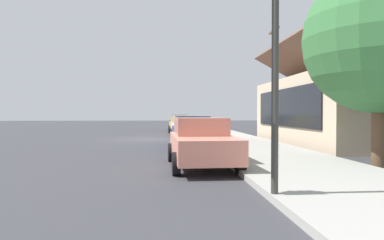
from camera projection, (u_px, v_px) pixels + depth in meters
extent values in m
plane|color=#38383D|center=(144.00, 139.00, 23.02)|extent=(120.00, 120.00, 0.00)
cube|color=#A3A099|center=(226.00, 138.00, 23.45)|extent=(60.00, 4.20, 0.16)
cube|color=#2D3035|center=(179.00, 124.00, 35.02)|extent=(4.68, 1.90, 0.70)
cube|color=#27292D|center=(179.00, 117.00, 35.47)|extent=(2.25, 1.66, 0.56)
cylinder|color=black|center=(189.00, 128.00, 33.65)|extent=(0.66, 0.22, 0.66)
cylinder|color=black|center=(170.00, 128.00, 33.52)|extent=(0.66, 0.22, 0.66)
cylinder|color=black|center=(187.00, 127.00, 36.53)|extent=(0.66, 0.22, 0.66)
cylinder|color=black|center=(170.00, 127.00, 36.40)|extent=(0.66, 0.22, 0.66)
cube|color=gold|center=(181.00, 126.00, 28.83)|extent=(4.46, 1.98, 0.70)
cube|color=gold|center=(181.00, 118.00, 29.25)|extent=(2.18, 1.65, 0.56)
cylinder|color=black|center=(194.00, 131.00, 27.60)|extent=(0.67, 0.25, 0.66)
cylinder|color=black|center=(172.00, 131.00, 27.37)|extent=(0.67, 0.25, 0.66)
cylinder|color=black|center=(190.00, 129.00, 30.29)|extent=(0.67, 0.25, 0.66)
cylinder|color=black|center=(170.00, 129.00, 30.07)|extent=(0.67, 0.25, 0.66)
cube|color=silver|center=(186.00, 129.00, 23.19)|extent=(4.52, 1.95, 0.70)
cube|color=#A0A2A6|center=(185.00, 120.00, 23.61)|extent=(2.20, 1.64, 0.56)
cylinder|color=black|center=(201.00, 135.00, 21.93)|extent=(0.67, 0.25, 0.66)
cylinder|color=black|center=(174.00, 136.00, 21.72)|extent=(0.67, 0.25, 0.66)
cylinder|color=black|center=(196.00, 133.00, 24.67)|extent=(0.67, 0.25, 0.66)
cylinder|color=black|center=(171.00, 133.00, 24.45)|extent=(0.67, 0.25, 0.66)
cube|color=navy|center=(193.00, 134.00, 17.18)|extent=(4.80, 1.98, 0.70)
cube|color=navy|center=(192.00, 122.00, 17.64)|extent=(2.32, 1.70, 0.56)
cylinder|color=black|center=(216.00, 144.00, 15.81)|extent=(0.67, 0.24, 0.66)
cylinder|color=black|center=(176.00, 144.00, 15.62)|extent=(0.67, 0.24, 0.66)
cylinder|color=black|center=(207.00, 139.00, 18.74)|extent=(0.67, 0.24, 0.66)
cylinder|color=black|center=(173.00, 139.00, 18.55)|extent=(0.67, 0.24, 0.66)
cube|color=#EA8C75|center=(202.00, 146.00, 11.03)|extent=(4.59, 1.97, 0.70)
cube|color=tan|center=(200.00, 126.00, 11.47)|extent=(2.23, 1.68, 0.56)
cylinder|color=black|center=(240.00, 163.00, 9.74)|extent=(0.67, 0.24, 0.66)
cylinder|color=black|center=(176.00, 164.00, 9.54)|extent=(0.67, 0.24, 0.66)
cylinder|color=black|center=(221.00, 152.00, 12.53)|extent=(0.67, 0.24, 0.66)
cylinder|color=black|center=(171.00, 152.00, 12.33)|extent=(0.67, 0.24, 0.66)
cube|color=#CCB293|center=(350.00, 111.00, 19.55)|extent=(11.64, 7.65, 3.75)
cube|color=black|center=(284.00, 108.00, 19.25)|extent=(9.31, 0.08, 2.10)
cube|color=brown|center=(318.00, 60.00, 19.35)|extent=(12.24, 4.12, 2.29)
cube|color=brown|center=(382.00, 61.00, 19.64)|extent=(12.24, 4.12, 2.29)
cylinder|color=brown|center=(379.00, 123.00, 11.10)|extent=(0.44, 0.44, 2.82)
sphere|color=#38753D|center=(380.00, 39.00, 11.04)|extent=(4.85, 4.85, 4.85)
cylinder|color=#383833|center=(275.00, 69.00, 6.67)|extent=(0.14, 0.14, 5.20)
cylinder|color=brown|center=(274.00, 81.00, 21.30)|extent=(0.24, 0.24, 7.50)
cube|color=brown|center=(274.00, 30.00, 21.24)|extent=(1.80, 0.12, 0.12)
cylinder|color=red|center=(214.00, 136.00, 19.49)|extent=(0.22, 0.22, 0.55)
sphere|color=red|center=(214.00, 130.00, 19.49)|extent=(0.18, 0.18, 0.18)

